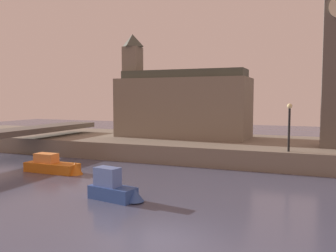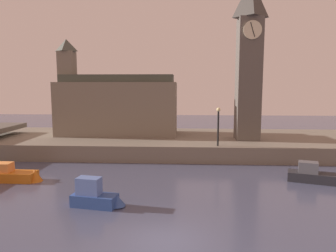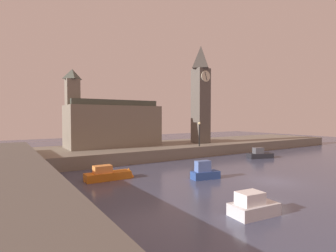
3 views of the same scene
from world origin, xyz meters
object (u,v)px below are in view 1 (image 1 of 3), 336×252
at_px(boat_tour_blue, 115,189).
at_px(boat_patrol_orange, 57,166).
at_px(streetlamp, 289,121).
at_px(parliament_hall, 180,104).

distance_m(boat_tour_blue, boat_patrol_orange, 8.61).
bearing_deg(boat_patrol_orange, streetlamp, 22.55).
bearing_deg(parliament_hall, boat_patrol_orange, -110.14).
bearing_deg(boat_tour_blue, streetlamp, 53.69).
xyz_separation_m(streetlamp, boat_tour_blue, (-7.93, -10.78, -3.08)).
bearing_deg(parliament_hall, streetlamp, -31.07).
bearing_deg(boat_patrol_orange, boat_tour_blue, -30.97).
height_order(parliament_hall, streetlamp, parliament_hall).
bearing_deg(boat_patrol_orange, parliament_hall, 69.86).
distance_m(streetlamp, boat_patrol_orange, 16.88).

